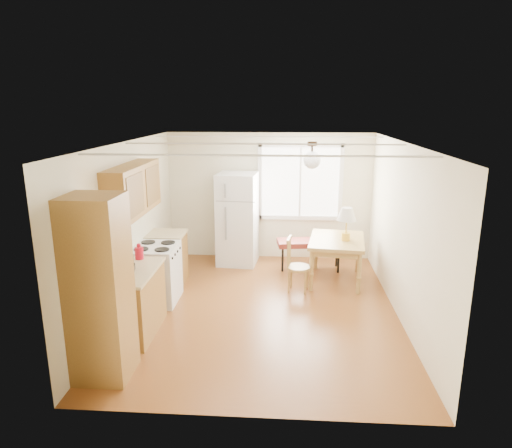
# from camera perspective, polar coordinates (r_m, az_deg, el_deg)

# --- Properties ---
(room_shell) EXTENTS (4.60, 5.60, 2.62)m
(room_shell) POSITION_cam_1_polar(r_m,az_deg,el_deg) (6.63, 0.85, -0.73)
(room_shell) COLOR #5F3013
(room_shell) RESTS_ON ground
(kitchen_run) EXTENTS (0.65, 3.40, 2.20)m
(kitchen_run) POSITION_cam_1_polar(r_m,az_deg,el_deg) (6.48, -14.88, -5.42)
(kitchen_run) COLOR brown
(kitchen_run) RESTS_ON ground
(window_unit) EXTENTS (1.64, 0.05, 1.51)m
(window_unit) POSITION_cam_1_polar(r_m,az_deg,el_deg) (8.98, 5.54, 5.24)
(window_unit) COLOR white
(window_unit) RESTS_ON room_shell
(pendant_light) EXTENTS (0.26, 0.26, 0.40)m
(pendant_light) POSITION_cam_1_polar(r_m,az_deg,el_deg) (6.84, 6.99, 8.06)
(pendant_light) COLOR #2F2015
(pendant_light) RESTS_ON room_shell
(refrigerator) EXTENTS (0.79, 0.79, 1.77)m
(refrigerator) POSITION_cam_1_polar(r_m,az_deg,el_deg) (8.78, -2.32, 0.65)
(refrigerator) COLOR silver
(refrigerator) RESTS_ON ground
(bench) EXTENTS (1.28, 0.62, 0.57)m
(bench) POSITION_cam_1_polar(r_m,az_deg,el_deg) (8.59, 6.82, -2.42)
(bench) COLOR maroon
(bench) RESTS_ON ground
(dining_table) EXTENTS (1.07, 1.33, 0.76)m
(dining_table) POSITION_cam_1_polar(r_m,az_deg,el_deg) (8.04, 10.06, -2.56)
(dining_table) COLOR olive
(dining_table) RESTS_ON ground
(chair) EXTENTS (0.42, 0.41, 0.90)m
(chair) POSITION_cam_1_polar(r_m,az_deg,el_deg) (7.57, 4.70, -4.65)
(chair) COLOR olive
(chair) RESTS_ON ground
(table_lamp) EXTENTS (0.33, 0.33, 0.57)m
(table_lamp) POSITION_cam_1_polar(r_m,az_deg,el_deg) (7.86, 11.27, 0.89)
(table_lamp) COLOR gold
(table_lamp) RESTS_ON dining_table
(coffee_maker) EXTENTS (0.22, 0.26, 0.35)m
(coffee_maker) POSITION_cam_1_polar(r_m,az_deg,el_deg) (6.17, -15.86, -4.65)
(coffee_maker) COLOR black
(coffee_maker) RESTS_ON kitchen_run
(kettle) EXTENTS (0.12, 0.12, 0.23)m
(kettle) POSITION_cam_1_polar(r_m,az_deg,el_deg) (6.64, -14.40, -3.47)
(kettle) COLOR red
(kettle) RESTS_ON kitchen_run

